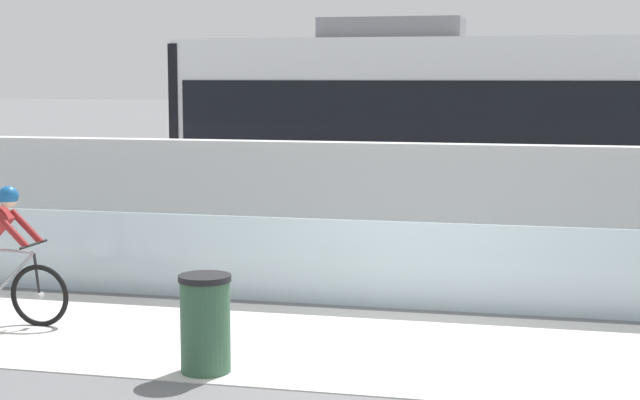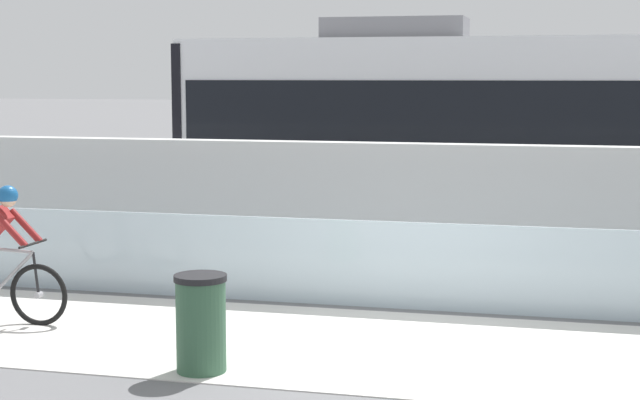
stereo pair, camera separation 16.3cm
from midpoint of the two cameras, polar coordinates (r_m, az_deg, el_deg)
name	(u,v)px [view 2 (the right image)]	position (r m, az deg, el deg)	size (l,w,h in m)	color
ground_plane	(383,349)	(10.61, 4.04, -8.46)	(200.00, 200.00, 0.00)	slate
bike_path_deck	(383,348)	(10.61, 4.04, -8.43)	(32.00, 3.20, 0.01)	silver
glass_parapet	(411,266)	(12.27, 5.57, -3.76)	(32.00, 0.05, 1.08)	silver
concrete_barrier_wall	(431,212)	(13.96, 6.69, -0.71)	(32.00, 0.36, 1.91)	silver
tram_rail_near	(451,250)	(16.54, 7.76, -2.84)	(32.00, 0.08, 0.01)	#595654
tram_rail_far	(460,236)	(17.95, 8.27, -2.06)	(32.00, 0.08, 0.01)	#595654
tram	(511,133)	(16.97, 11.10, 3.77)	(11.06, 2.54, 3.81)	silver
trash_bin	(201,323)	(9.71, -6.33, -7.02)	(0.51, 0.51, 0.96)	#33593F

